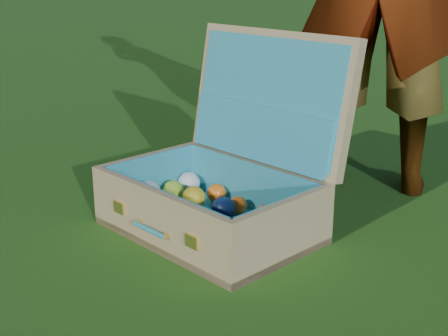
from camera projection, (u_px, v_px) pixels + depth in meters
ground at (227, 240)px, 1.86m from camera, size 60.00×60.00×0.00m
stray_ball at (124, 193)px, 2.13m from camera, size 0.08×0.08×0.08m
suitcase at (227, 175)px, 1.92m from camera, size 0.72×0.65×0.59m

